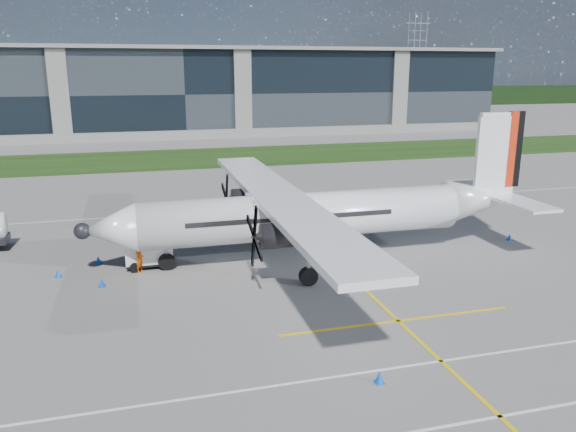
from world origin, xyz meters
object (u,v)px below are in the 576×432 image
(safety_cone_nose_port, at_px, (102,282))
(safety_cone_fwd, at_px, (58,273))
(safety_cone_tail, at_px, (510,237))
(safety_cone_portwing, at_px, (379,377))
(baggage_tug, at_px, (149,253))
(safety_cone_stbdwing, at_px, (245,202))
(safety_cone_nose_stbd, at_px, (98,260))
(turboprop_aircraft, at_px, (320,188))
(ground_crew_person, at_px, (139,257))
(pylon_east, at_px, (416,59))

(safety_cone_nose_port, bearing_deg, safety_cone_fwd, 138.61)
(safety_cone_tail, distance_m, safety_cone_portwing, 22.37)
(safety_cone_tail, distance_m, safety_cone_fwd, 30.18)
(baggage_tug, height_order, safety_cone_nose_port, baggage_tug)
(safety_cone_stbdwing, relative_size, safety_cone_tail, 1.00)
(safety_cone_nose_port, relative_size, safety_cone_fwd, 1.00)
(safety_cone_stbdwing, bearing_deg, baggage_tug, -121.60)
(safety_cone_nose_stbd, bearing_deg, safety_cone_tail, -5.14)
(baggage_tug, bearing_deg, safety_cone_nose_stbd, 155.38)
(safety_cone_fwd, bearing_deg, turboprop_aircraft, -1.51)
(turboprop_aircraft, xyz_separation_m, baggage_tug, (-10.71, 0.84, -3.64))
(safety_cone_tail, bearing_deg, ground_crew_person, 179.43)
(safety_cone_nose_port, bearing_deg, baggage_tug, 44.57)
(turboprop_aircraft, xyz_separation_m, safety_cone_fwd, (-15.96, 0.42, -4.28))
(pylon_east, distance_m, ground_crew_person, 173.97)
(safety_cone_stbdwing, height_order, safety_cone_portwing, same)
(safety_cone_portwing, bearing_deg, safety_cone_nose_stbd, 123.02)
(safety_cone_portwing, distance_m, safety_cone_fwd, 20.54)
(pylon_east, xyz_separation_m, safety_cone_nose_port, (-96.08, -147.56, -14.75))
(safety_cone_tail, relative_size, safety_cone_nose_port, 1.00)
(safety_cone_stbdwing, relative_size, safety_cone_nose_port, 1.00)
(safety_cone_nose_stbd, bearing_deg, safety_cone_stbdwing, 47.24)
(safety_cone_nose_stbd, height_order, safety_cone_fwd, same)
(safety_cone_nose_stbd, distance_m, safety_cone_tail, 28.13)
(safety_cone_stbdwing, bearing_deg, safety_cone_tail, -43.54)
(safety_cone_nose_stbd, relative_size, safety_cone_fwd, 1.00)
(safety_cone_tail, bearing_deg, safety_cone_stbdwing, 136.46)
(safety_cone_nose_stbd, xyz_separation_m, safety_cone_stbdwing, (11.86, 12.83, 0.00))
(baggage_tug, distance_m, safety_cone_tail, 24.96)
(pylon_east, xyz_separation_m, baggage_tug, (-93.38, -144.89, -14.10))
(safety_cone_nose_port, bearing_deg, pylon_east, 56.93)
(baggage_tug, height_order, safety_cone_fwd, baggage_tug)
(turboprop_aircraft, xyz_separation_m, safety_cone_stbdwing, (-1.94, 15.09, -4.28))
(safety_cone_nose_port, bearing_deg, safety_cone_tail, 3.24)
(baggage_tug, xyz_separation_m, safety_cone_nose_stbd, (-3.10, 1.42, -0.65))
(pylon_east, height_order, safety_cone_portwing, pylon_east)
(safety_cone_tail, bearing_deg, pylon_east, 64.88)
(safety_cone_tail, bearing_deg, safety_cone_nose_port, -176.76)
(pylon_east, height_order, safety_cone_nose_stbd, pylon_east)
(turboprop_aircraft, bearing_deg, ground_crew_person, -179.97)
(safety_cone_portwing, bearing_deg, safety_cone_nose_port, 129.36)
(baggage_tug, distance_m, safety_cone_fwd, 5.31)
(pylon_east, distance_m, safety_cone_nose_port, 176.70)
(safety_cone_nose_stbd, relative_size, safety_cone_stbdwing, 1.00)
(safety_cone_nose_stbd, bearing_deg, safety_cone_nose_port, -84.55)
(safety_cone_portwing, relative_size, safety_cone_fwd, 1.00)
(safety_cone_nose_stbd, height_order, safety_cone_tail, same)
(safety_cone_stbdwing, height_order, safety_cone_tail, same)
(turboprop_aircraft, bearing_deg, pylon_east, 60.44)
(turboprop_aircraft, height_order, safety_cone_nose_stbd, turboprop_aircraft)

